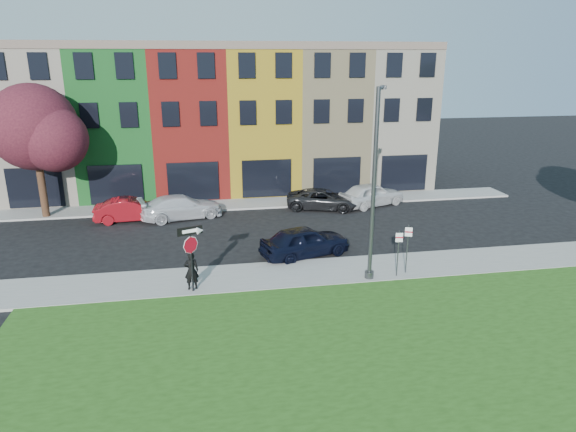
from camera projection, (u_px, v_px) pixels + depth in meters
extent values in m
plane|color=black|center=(321.00, 304.00, 20.67)|extent=(120.00, 120.00, 0.00)
cube|color=gray|center=(348.00, 270.00, 23.81)|extent=(40.00, 3.00, 0.12)
cube|color=gray|center=(225.00, 205.00, 34.27)|extent=(40.00, 2.40, 0.12)
cube|color=beige|center=(49.00, 123.00, 36.65)|extent=(5.00, 10.00, 10.00)
cube|color=#248530|center=(121.00, 122.00, 37.47)|extent=(5.00, 10.00, 10.00)
cube|color=#A4211B|center=(191.00, 120.00, 38.30)|extent=(5.00, 10.00, 10.00)
cube|color=yellow|center=(257.00, 119.00, 39.12)|extent=(5.00, 10.00, 10.00)
cube|color=tan|center=(321.00, 118.00, 39.94)|extent=(5.00, 10.00, 10.00)
cube|color=beige|center=(382.00, 116.00, 40.77)|extent=(5.00, 10.00, 10.00)
cube|color=black|center=(230.00, 180.00, 34.99)|extent=(30.00, 0.12, 2.60)
cylinder|color=black|center=(192.00, 260.00, 21.18)|extent=(0.08, 0.08, 2.76)
cylinder|color=silver|center=(191.00, 245.00, 20.96)|extent=(0.72, 0.26, 0.75)
cylinder|color=maroon|center=(191.00, 245.00, 20.93)|extent=(0.68, 0.24, 0.71)
cube|color=black|center=(190.00, 231.00, 20.78)|extent=(1.01, 0.36, 0.34)
cube|color=silver|center=(190.00, 231.00, 20.75)|extent=(0.63, 0.22, 0.14)
imported|color=black|center=(191.00, 271.00, 21.53)|extent=(0.65, 0.47, 1.67)
imported|color=black|center=(305.00, 241.00, 25.48)|extent=(4.37, 5.54, 1.54)
imported|color=maroon|center=(131.00, 210.00, 30.96)|extent=(2.02, 4.45, 1.41)
imported|color=silver|center=(181.00, 207.00, 31.44)|extent=(4.49, 6.02, 1.46)
imported|color=black|center=(323.00, 199.00, 33.44)|extent=(4.75, 5.88, 1.30)
imported|color=silver|center=(371.00, 194.00, 34.08)|extent=(4.91, 5.83, 1.57)
cylinder|color=#414346|center=(374.00, 187.00, 21.63)|extent=(0.18, 0.18, 8.29)
cylinder|color=#414346|center=(369.00, 275.00, 22.82)|extent=(0.40, 0.40, 0.30)
cylinder|color=#414346|center=(381.00, 88.00, 21.35)|extent=(0.95, 1.86, 0.12)
cube|color=#414346|center=(383.00, 87.00, 22.38)|extent=(0.46, 0.60, 0.16)
cylinder|color=#414346|center=(398.00, 254.00, 22.76)|extent=(0.05, 0.05, 2.14)
cube|color=silver|center=(399.00, 237.00, 22.50)|extent=(0.32, 0.07, 0.42)
cube|color=maroon|center=(399.00, 238.00, 22.48)|extent=(0.32, 0.06, 0.06)
cylinder|color=#414346|center=(407.00, 249.00, 23.08)|extent=(0.05, 0.05, 2.29)
cube|color=silver|center=(409.00, 232.00, 22.81)|extent=(0.31, 0.13, 0.42)
cube|color=maroon|center=(409.00, 232.00, 22.79)|extent=(0.30, 0.12, 0.06)
cylinder|color=black|center=(42.00, 187.00, 31.15)|extent=(0.44, 0.44, 3.70)
sphere|color=black|center=(33.00, 127.00, 30.07)|extent=(5.06, 5.06, 5.06)
sphere|color=black|center=(54.00, 139.00, 29.75)|extent=(3.80, 3.80, 3.80)
sphere|color=black|center=(19.00, 134.00, 30.86)|extent=(3.54, 3.54, 3.54)
sphere|color=black|center=(38.00, 111.00, 30.32)|extent=(3.04, 3.04, 3.04)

